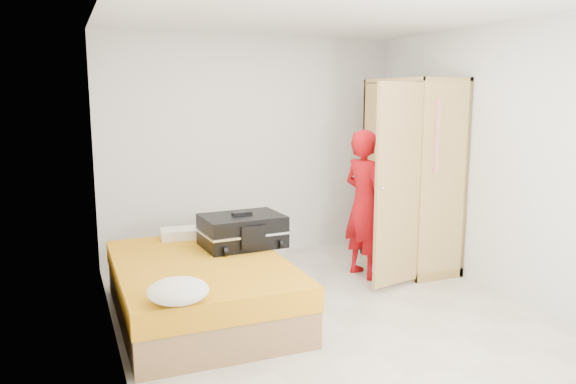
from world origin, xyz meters
name	(u,v)px	position (x,y,z in m)	size (l,w,h in m)	color
room	(326,168)	(0.00, 0.00, 1.30)	(4.00, 4.02, 2.60)	beige
bed	(201,288)	(-1.05, 0.31, 0.25)	(1.42, 2.02, 0.50)	#9C7346
wardrobe	(410,179)	(1.45, 0.85, 1.00)	(1.16, 1.31, 2.10)	tan
person	(365,204)	(0.83, 0.76, 0.78)	(0.57, 0.38, 1.57)	#BA0B16
suitcase	(242,231)	(-0.56, 0.65, 0.65)	(0.80, 0.62, 0.33)	black
round_cushion	(178,291)	(-1.42, -0.59, 0.58)	(0.43, 0.43, 0.16)	white
pillow	(187,233)	(-0.99, 1.16, 0.55)	(0.52, 0.27, 0.09)	white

